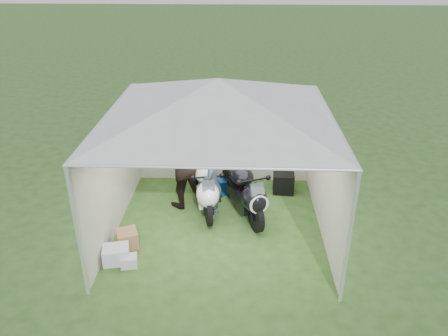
{
  "coord_description": "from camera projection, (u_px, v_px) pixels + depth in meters",
  "views": [
    {
      "loc": [
        0.38,
        -7.27,
        4.93
      ],
      "look_at": [
        0.09,
        0.35,
        1.12
      ],
      "focal_mm": 35.0,
      "sensor_mm": 36.0,
      "label": 1
    }
  ],
  "objects": [
    {
      "name": "motorcycle_white",
      "position": [
        205.0,
        185.0,
        9.06
      ],
      "size": [
        0.69,
        2.02,
        1.0
      ],
      "rotation": [
        0.0,
        0.0,
        0.19
      ],
      "color": "black",
      "rests_on": "ground"
    },
    {
      "name": "canopy_tent",
      "position": [
        218.0,
        102.0,
        7.59
      ],
      "size": [
        5.66,
        5.66,
        3.0
      ],
      "color": "silver",
      "rests_on": "ground"
    },
    {
      "name": "motorcycle_black",
      "position": [
        244.0,
        190.0,
        8.85
      ],
      "size": [
        1.04,
        2.02,
        1.04
      ],
      "rotation": [
        0.0,
        0.0,
        0.37
      ],
      "color": "black",
      "rests_on": "ground"
    },
    {
      "name": "ground",
      "position": [
        219.0,
        226.0,
        8.72
      ],
      "size": [
        80.0,
        80.0,
        0.0
      ],
      "primitive_type": "plane",
      "color": "#294818",
      "rests_on": "ground"
    },
    {
      "name": "person_dark_jacket",
      "position": [
        182.0,
        164.0,
        9.04
      ],
      "size": [
        1.13,
        1.0,
        1.93
      ],
      "primitive_type": "imported",
      "rotation": [
        0.0,
        0.0,
        3.47
      ],
      "color": "black",
      "rests_on": "ground"
    },
    {
      "name": "equipment_box",
      "position": [
        283.0,
        183.0,
        9.84
      ],
      "size": [
        0.48,
        0.39,
        0.46
      ],
      "primitive_type": "cube",
      "rotation": [
        0.0,
        0.0,
        -0.05
      ],
      "color": "black",
      "rests_on": "ground"
    },
    {
      "name": "crate_0",
      "position": [
        116.0,
        254.0,
        7.66
      ],
      "size": [
        0.52,
        0.44,
        0.3
      ],
      "primitive_type": "cube",
      "rotation": [
        0.0,
        0.0,
        0.22
      ],
      "color": "silver",
      "rests_on": "ground"
    },
    {
      "name": "person_blue_jacket",
      "position": [
        213.0,
        183.0,
        8.67
      ],
      "size": [
        0.46,
        0.63,
        1.6
      ],
      "primitive_type": "imported",
      "rotation": [
        0.0,
        0.0,
        -1.71
      ],
      "color": "#4F5C74",
      "rests_on": "ground"
    },
    {
      "name": "paddock_stand",
      "position": [
        228.0,
        186.0,
        9.85
      ],
      "size": [
        0.54,
        0.44,
        0.35
      ],
      "primitive_type": "cube",
      "rotation": [
        0.0,
        0.0,
        0.37
      ],
      "color": "blue",
      "rests_on": "ground"
    },
    {
      "name": "crate_2",
      "position": [
        129.0,
        261.0,
        7.57
      ],
      "size": [
        0.32,
        0.28,
        0.2
      ],
      "primitive_type": "cube",
      "rotation": [
        0.0,
        0.0,
        0.17
      ],
      "color": "#B5BABE",
      "rests_on": "ground"
    },
    {
      "name": "crate_1",
      "position": [
        127.0,
        239.0,
        8.05
      ],
      "size": [
        0.48,
        0.48,
        0.33
      ],
      "primitive_type": "cube",
      "rotation": [
        0.0,
        0.0,
        0.37
      ],
      "color": "#926843",
      "rests_on": "ground"
    }
  ]
}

